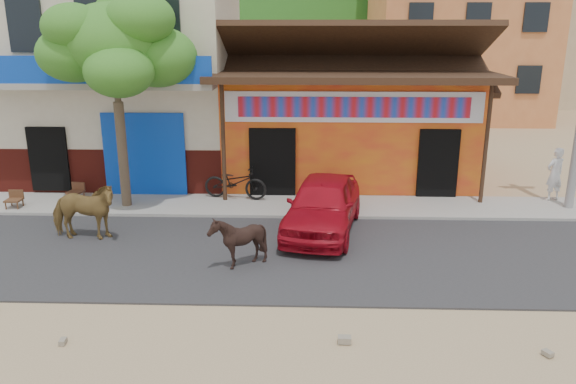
{
  "coord_description": "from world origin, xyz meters",
  "views": [
    {
      "loc": [
        0.62,
        -9.62,
        5.19
      ],
      "look_at": [
        0.2,
        3.0,
        1.4
      ],
      "focal_mm": 35.0,
      "sensor_mm": 36.0,
      "label": 1
    }
  ],
  "objects_px": {
    "red_car": "(323,204)",
    "cafe_chair_left": "(75,185)",
    "tree": "(118,102)",
    "cafe_chair_right": "(13,192)",
    "cow_dark": "(238,241)",
    "pedestrian": "(555,174)",
    "cow_tan": "(83,211)",
    "scooter": "(235,182)"
  },
  "relations": [
    {
      "from": "red_car",
      "to": "scooter",
      "type": "xyz_separation_m",
      "value": [
        -2.56,
        2.47,
        -0.12
      ]
    },
    {
      "from": "scooter",
      "to": "cafe_chair_right",
      "type": "bearing_deg",
      "value": 110.51
    },
    {
      "from": "red_car",
      "to": "cafe_chair_left",
      "type": "height_order",
      "value": "red_car"
    },
    {
      "from": "cow_dark",
      "to": "scooter",
      "type": "distance_m",
      "value": 4.84
    },
    {
      "from": "red_car",
      "to": "cafe_chair_right",
      "type": "distance_m",
      "value": 8.93
    },
    {
      "from": "scooter",
      "to": "cow_tan",
      "type": "bearing_deg",
      "value": 145.05
    },
    {
      "from": "tree",
      "to": "cafe_chair_right",
      "type": "xyz_separation_m",
      "value": [
        -3.16,
        -0.35,
        -2.55
      ]
    },
    {
      "from": "cow_dark",
      "to": "scooter",
      "type": "xyz_separation_m",
      "value": [
        -0.65,
        4.79,
        -0.02
      ]
    },
    {
      "from": "scooter",
      "to": "cafe_chair_right",
      "type": "xyz_separation_m",
      "value": [
        -6.26,
        -1.1,
        -0.06
      ]
    },
    {
      "from": "cow_tan",
      "to": "pedestrian",
      "type": "relative_size",
      "value": 1.08
    },
    {
      "from": "scooter",
      "to": "cafe_chair_left",
      "type": "height_order",
      "value": "scooter"
    },
    {
      "from": "tree",
      "to": "cafe_chair_right",
      "type": "bearing_deg",
      "value": -173.72
    },
    {
      "from": "cafe_chair_left",
      "to": "tree",
      "type": "bearing_deg",
      "value": -4.85
    },
    {
      "from": "scooter",
      "to": "cafe_chair_right",
      "type": "distance_m",
      "value": 6.35
    },
    {
      "from": "tree",
      "to": "cow_dark",
      "type": "bearing_deg",
      "value": -47.12
    },
    {
      "from": "tree",
      "to": "cow_tan",
      "type": "xyz_separation_m",
      "value": [
        -0.25,
        -2.54,
        -2.35
      ]
    },
    {
      "from": "pedestrian",
      "to": "cow_dark",
      "type": "bearing_deg",
      "value": 8.23
    },
    {
      "from": "cow_dark",
      "to": "scooter",
      "type": "relative_size",
      "value": 0.63
    },
    {
      "from": "red_car",
      "to": "cafe_chair_left",
      "type": "relative_size",
      "value": 4.58
    },
    {
      "from": "pedestrian",
      "to": "cafe_chair_right",
      "type": "bearing_deg",
      "value": -16.43
    },
    {
      "from": "red_car",
      "to": "scooter",
      "type": "height_order",
      "value": "red_car"
    },
    {
      "from": "tree",
      "to": "red_car",
      "type": "bearing_deg",
      "value": -16.84
    },
    {
      "from": "scooter",
      "to": "cafe_chair_right",
      "type": "height_order",
      "value": "scooter"
    },
    {
      "from": "cow_dark",
      "to": "pedestrian",
      "type": "height_order",
      "value": "pedestrian"
    },
    {
      "from": "cow_tan",
      "to": "cow_dark",
      "type": "xyz_separation_m",
      "value": [
        4.0,
        -1.5,
        -0.13
      ]
    },
    {
      "from": "cow_tan",
      "to": "cow_dark",
      "type": "relative_size",
      "value": 1.43
    },
    {
      "from": "cow_tan",
      "to": "red_car",
      "type": "height_order",
      "value": "cow_tan"
    },
    {
      "from": "red_car",
      "to": "cafe_chair_left",
      "type": "bearing_deg",
      "value": 174.03
    },
    {
      "from": "cow_tan",
      "to": "pedestrian",
      "type": "xyz_separation_m",
      "value": [
        12.85,
        3.44,
        0.15
      ]
    },
    {
      "from": "cafe_chair_left",
      "to": "red_car",
      "type": "bearing_deg",
      "value": -5.19
    },
    {
      "from": "pedestrian",
      "to": "cafe_chair_right",
      "type": "distance_m",
      "value": 15.81
    },
    {
      "from": "cow_tan",
      "to": "cafe_chair_left",
      "type": "distance_m",
      "value": 3.38
    },
    {
      "from": "scooter",
      "to": "pedestrian",
      "type": "relative_size",
      "value": 1.2
    },
    {
      "from": "cow_tan",
      "to": "cafe_chair_left",
      "type": "bearing_deg",
      "value": 27.09
    },
    {
      "from": "cow_tan",
      "to": "cafe_chair_right",
      "type": "bearing_deg",
      "value": 54.44
    },
    {
      "from": "cow_tan",
      "to": "cow_dark",
      "type": "bearing_deg",
      "value": -109.2
    },
    {
      "from": "cow_dark",
      "to": "red_car",
      "type": "height_order",
      "value": "red_car"
    },
    {
      "from": "red_car",
      "to": "cafe_chair_right",
      "type": "xyz_separation_m",
      "value": [
        -8.82,
        1.37,
        -0.18
      ]
    },
    {
      "from": "red_car",
      "to": "pedestrian",
      "type": "distance_m",
      "value": 7.42
    },
    {
      "from": "cafe_chair_right",
      "to": "cow_tan",
      "type": "bearing_deg",
      "value": -38.39
    },
    {
      "from": "cow_dark",
      "to": "cafe_chair_left",
      "type": "distance_m",
      "value": 7.1
    },
    {
      "from": "cow_dark",
      "to": "red_car",
      "type": "xyz_separation_m",
      "value": [
        1.91,
        2.33,
        0.1
      ]
    }
  ]
}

